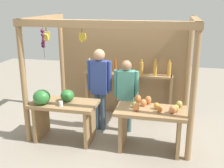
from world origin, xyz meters
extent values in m
plane|color=gray|center=(0.00, 0.00, 0.00)|extent=(12.00, 12.00, 0.00)
cylinder|color=#99754C|center=(-1.43, -0.86, 1.11)|extent=(0.10, 0.10, 2.23)
cylinder|color=#99754C|center=(1.43, -0.86, 1.11)|extent=(0.10, 0.10, 2.23)
cylinder|color=#99754C|center=(-1.43, 0.86, 1.11)|extent=(0.10, 0.10, 2.23)
cylinder|color=#99754C|center=(1.43, 0.86, 1.11)|extent=(0.10, 0.10, 2.23)
cube|color=#99754C|center=(0.00, -0.86, 2.17)|extent=(2.96, 0.12, 0.12)
cube|color=#99754C|center=(-1.43, 0.00, 2.17)|extent=(0.12, 1.82, 0.12)
cube|color=#99754C|center=(1.43, 0.00, 2.17)|extent=(0.12, 1.82, 0.12)
cube|color=olive|center=(0.00, 0.88, 1.00)|extent=(2.86, 0.04, 2.00)
cylinder|color=brown|center=(-0.36, -0.76, 2.06)|extent=(0.02, 0.02, 0.06)
ellipsoid|color=gold|center=(-0.32, -0.75, 1.95)|extent=(0.04, 0.08, 0.13)
ellipsoid|color=gold|center=(-0.33, -0.74, 1.95)|extent=(0.05, 0.05, 0.13)
ellipsoid|color=gold|center=(-0.36, -0.72, 1.94)|extent=(0.07, 0.04, 0.13)
ellipsoid|color=gold|center=(-0.38, -0.74, 1.93)|extent=(0.07, 0.07, 0.14)
ellipsoid|color=gold|center=(-0.40, -0.76, 1.95)|extent=(0.04, 0.08, 0.13)
ellipsoid|color=gold|center=(-0.38, -0.78, 1.92)|extent=(0.06, 0.06, 0.13)
ellipsoid|color=gold|center=(-0.36, -0.79, 1.93)|extent=(0.08, 0.04, 0.13)
ellipsoid|color=gold|center=(-0.34, -0.78, 1.96)|extent=(0.06, 0.05, 0.13)
cylinder|color=brown|center=(-1.00, -0.73, 2.06)|extent=(0.02, 0.02, 0.06)
ellipsoid|color=gold|center=(-0.98, -0.73, 1.92)|extent=(0.04, 0.06, 0.14)
ellipsoid|color=gold|center=(-0.97, -0.71, 1.95)|extent=(0.05, 0.06, 0.15)
ellipsoid|color=gold|center=(-1.00, -0.69, 1.93)|extent=(0.06, 0.04, 0.14)
ellipsoid|color=gold|center=(-1.02, -0.70, 1.92)|extent=(0.08, 0.06, 0.15)
ellipsoid|color=gold|center=(-1.03, -0.72, 1.95)|extent=(0.04, 0.06, 0.14)
ellipsoid|color=gold|center=(-1.02, -0.73, 1.92)|extent=(0.05, 0.07, 0.15)
ellipsoid|color=gold|center=(-1.01, -0.75, 1.92)|extent=(0.07, 0.06, 0.15)
ellipsoid|color=gold|center=(-1.00, -0.76, 1.93)|extent=(0.07, 0.04, 0.14)
ellipsoid|color=gold|center=(-0.97, -0.76, 1.92)|extent=(0.06, 0.06, 0.15)
cylinder|color=#4C422D|center=(-1.14, -0.58, 1.81)|extent=(0.01, 0.01, 0.55)
sphere|color=#511938|center=(-1.15, -0.57, 2.01)|extent=(0.07, 0.07, 0.07)
sphere|color=#601E42|center=(-1.14, -0.60, 1.94)|extent=(0.07, 0.07, 0.07)
sphere|color=#511938|center=(-1.12, -0.59, 1.89)|extent=(0.07, 0.07, 0.07)
sphere|color=#601E42|center=(-1.12, -0.61, 1.85)|extent=(0.07, 0.07, 0.07)
sphere|color=#511938|center=(-1.15, -0.59, 1.79)|extent=(0.07, 0.07, 0.07)
sphere|color=#47142D|center=(-1.16, -0.57, 1.74)|extent=(0.07, 0.07, 0.07)
cube|color=#99754C|center=(-0.79, -0.64, 0.71)|extent=(1.20, 0.64, 0.06)
cube|color=#99754C|center=(-1.27, -0.64, 0.34)|extent=(0.06, 0.58, 0.68)
cube|color=#99754C|center=(-0.31, -0.64, 0.34)|extent=(0.06, 0.58, 0.68)
ellipsoid|color=#2D7533|center=(-1.14, -0.81, 0.87)|extent=(0.32, 0.32, 0.27)
ellipsoid|color=#2D7533|center=(-0.74, -0.58, 0.85)|extent=(0.28, 0.28, 0.22)
cylinder|color=white|center=(-0.77, -0.82, 0.78)|extent=(0.07, 0.07, 0.09)
cube|color=#99754C|center=(0.79, -0.64, 0.71)|extent=(1.20, 0.64, 0.06)
cube|color=#99754C|center=(0.31, -0.64, 0.34)|extent=(0.06, 0.58, 0.68)
cube|color=#99754C|center=(1.27, -0.64, 0.34)|extent=(0.06, 0.58, 0.68)
ellipsoid|color=#B79E47|center=(1.25, -0.44, 0.80)|extent=(0.12, 0.12, 0.12)
ellipsoid|color=gold|center=(0.87, -0.60, 0.80)|extent=(0.13, 0.13, 0.12)
ellipsoid|color=#CC7038|center=(0.93, -0.73, 0.80)|extent=(0.12, 0.12, 0.12)
ellipsoid|color=#CC7038|center=(0.71, -0.38, 0.81)|extent=(0.16, 0.16, 0.15)
ellipsoid|color=#B79E47|center=(1.19, -0.65, 0.80)|extent=(0.11, 0.11, 0.12)
ellipsoid|color=#E07F47|center=(1.15, -0.73, 0.81)|extent=(0.13, 0.13, 0.14)
ellipsoid|color=#E07F47|center=(0.55, -0.76, 0.81)|extent=(0.15, 0.15, 0.15)
ellipsoid|color=#A8B24C|center=(0.49, -0.61, 0.80)|extent=(0.12, 0.12, 0.11)
ellipsoid|color=#E07F47|center=(0.64, -0.50, 0.80)|extent=(0.14, 0.14, 0.12)
ellipsoid|color=#CC7038|center=(0.52, -0.39, 0.82)|extent=(0.14, 0.14, 0.16)
cube|color=#99754C|center=(-0.76, 0.64, 0.50)|extent=(0.05, 0.20, 1.00)
cube|color=#99754C|center=(1.10, 0.64, 0.50)|extent=(0.05, 0.20, 1.00)
cube|color=#99754C|center=(0.17, 0.64, 0.98)|extent=(1.86, 0.22, 0.04)
cylinder|color=silver|center=(-0.69, 0.64, 1.12)|extent=(0.07, 0.07, 0.24)
cylinder|color=silver|center=(-0.69, 0.64, 1.27)|extent=(0.03, 0.03, 0.06)
cylinder|color=#D8B266|center=(-0.42, 0.64, 1.12)|extent=(0.07, 0.07, 0.24)
cylinder|color=#D8B266|center=(-0.42, 0.64, 1.27)|extent=(0.03, 0.03, 0.06)
cylinder|color=#994C1E|center=(-0.11, 0.64, 1.14)|extent=(0.06, 0.06, 0.27)
cylinder|color=#994C1E|center=(-0.11, 0.64, 1.30)|extent=(0.03, 0.03, 0.06)
cylinder|color=silver|center=(0.16, 0.64, 1.12)|extent=(0.08, 0.08, 0.24)
cylinder|color=silver|center=(0.16, 0.64, 1.27)|extent=(0.03, 0.03, 0.06)
cylinder|color=gold|center=(0.45, 0.64, 1.13)|extent=(0.08, 0.08, 0.27)
cylinder|color=gold|center=(0.45, 0.64, 1.30)|extent=(0.04, 0.04, 0.06)
cylinder|color=gold|center=(0.74, 0.64, 1.15)|extent=(0.08, 0.08, 0.30)
cylinder|color=gold|center=(0.74, 0.64, 1.33)|extent=(0.04, 0.04, 0.06)
cylinder|color=gold|center=(1.03, 0.64, 1.14)|extent=(0.08, 0.08, 0.29)
cylinder|color=gold|center=(1.03, 0.64, 1.32)|extent=(0.03, 0.03, 0.06)
cylinder|color=#3C546E|center=(-0.33, -0.09, 0.38)|extent=(0.11, 0.11, 0.77)
cylinder|color=#3C546E|center=(-0.21, -0.09, 0.38)|extent=(0.11, 0.11, 0.77)
cube|color=#2D428C|center=(-0.27, -0.09, 1.09)|extent=(0.32, 0.19, 0.65)
cylinder|color=#2D428C|center=(-0.47, -0.09, 1.13)|extent=(0.08, 0.08, 0.58)
cylinder|color=#2D428C|center=(-0.07, -0.09, 1.13)|extent=(0.08, 0.08, 0.58)
sphere|color=tan|center=(-0.27, -0.09, 1.53)|extent=(0.22, 0.22, 0.22)
cylinder|color=#3C565A|center=(0.19, -0.05, 0.34)|extent=(0.11, 0.11, 0.68)
cylinder|color=#3C565A|center=(0.31, -0.05, 0.34)|extent=(0.11, 0.11, 0.68)
cube|color=teal|center=(0.25, -0.05, 0.96)|extent=(0.32, 0.19, 0.57)
cylinder|color=teal|center=(0.05, -0.05, 0.99)|extent=(0.08, 0.08, 0.51)
cylinder|color=teal|center=(0.45, -0.05, 0.99)|extent=(0.08, 0.08, 0.51)
sphere|color=#997051|center=(0.25, -0.05, 1.34)|extent=(0.20, 0.20, 0.20)
camera|label=1|loc=(1.10, -5.04, 2.51)|focal=44.31mm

